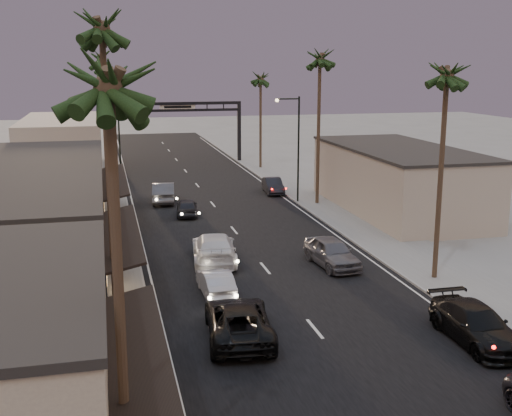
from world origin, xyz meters
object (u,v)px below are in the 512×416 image
palm_ra (448,67)px  streetlight_left (122,130)px  palm_rc (261,75)px  oncoming_pickup (239,321)px  palm_lc (103,82)px  curbside_black (476,325)px  streetlight_right (295,141)px  oncoming_silver (216,282)px  palm_ld (101,55)px  palm_far (103,66)px  palm_lb (101,19)px  palm_rb (320,54)px  palm_la (108,69)px  arch (178,117)px

palm_ra → streetlight_left: bearing=114.5°
palm_rc → oncoming_pickup: size_ratio=2.09×
palm_lc → curbside_black: bearing=-53.3°
streetlight_right → palm_ra: size_ratio=0.68×
oncoming_pickup → oncoming_silver: 5.50m
streetlight_right → palm_ra: 21.94m
palm_ld → streetlight_right: bearing=-32.8°
palm_rc → palm_far: size_ratio=0.92×
palm_lb → oncoming_silver: palm_lb is taller
oncoming_silver → streetlight_right: bearing=-118.2°
streetlight_left → oncoming_pickup: size_ratio=1.54×
palm_ra → curbside_black: 13.47m
palm_rb → palm_rc: (0.00, 20.00, -1.95)m
palm_lc → palm_rb: bearing=24.9°
palm_lb → oncoming_silver: 13.88m
palm_lc → palm_rc: same height
oncoming_pickup → palm_lb: bearing=-25.9°
curbside_black → palm_la: bearing=-153.9°
streetlight_left → oncoming_pickup: streetlight_left is taller
palm_ld → palm_rb: (17.20, -11.00, 0.00)m
palm_rc → palm_ra: bearing=-90.0°
streetlight_right → oncoming_pickup: streetlight_right is taller
streetlight_right → palm_lb: (-15.52, -23.00, 8.06)m
palm_la → oncoming_silver: size_ratio=3.23×
oncoming_silver → curbside_black: bearing=138.5°
streetlight_left → palm_ra: palm_ra is taller
streetlight_left → oncoming_silver: bearing=-84.3°
palm_rb → oncoming_pickup: size_ratio=2.44×
palm_lb → palm_rc: bearing=67.7°
palm_la → palm_rb: palm_rb is taller
palm_ld → oncoming_pickup: size_ratio=2.44×
palm_lb → curbside_black: bearing=-21.7°
streetlight_right → palm_rc: (1.68, 19.00, 5.14)m
oncoming_silver → palm_rb: bearing=-123.1°
streetlight_left → palm_lb: bearing=-92.7°
palm_lb → palm_lc: palm_lb is taller
streetlight_left → palm_la: palm_la is taller
streetlight_right → palm_far: 36.85m
streetlight_right → curbside_black: streetlight_right is taller
streetlight_left → palm_ld: 7.88m
arch → palm_la: size_ratio=1.15×
palm_lb → oncoming_pickup: palm_lb is taller
palm_ld → curbside_black: (14.80, -38.88, -11.63)m
palm_ld → palm_rc: (17.20, 9.00, -1.95)m
oncoming_pickup → arch: bearing=-87.9°
palm_lb → palm_ld: size_ratio=1.07×
arch → palm_rc: (8.60, -6.00, 4.94)m
palm_lb → curbside_black: 20.31m
palm_lc → oncoming_pickup: palm_lc is taller
oncoming_silver → palm_rc: bearing=-108.4°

